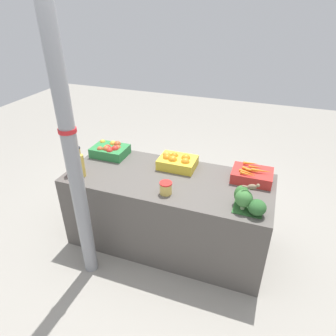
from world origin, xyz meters
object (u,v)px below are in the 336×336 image
object	(u,v)px
support_pole	(69,138)
juice_bottle_golden	(81,164)
apple_crate	(110,150)
carrot_crate	(252,175)
orange_crate	(177,161)
juice_bottle_ruby	(71,164)
broccoli_pile	(247,201)
sparrow_bird	(253,187)
pickle_jar	(166,188)

from	to	relation	value
support_pole	juice_bottle_golden	bearing A→B (deg)	120.78
apple_crate	juice_bottle_golden	distance (m)	0.45
apple_crate	carrot_crate	xyz separation A→B (m)	(1.41, -0.00, -0.01)
support_pole	orange_crate	distance (m)	1.08
apple_crate	juice_bottle_ruby	bearing A→B (deg)	-108.45
carrot_crate	juice_bottle_golden	bearing A→B (deg)	-162.82
carrot_crate	broccoli_pile	size ratio (longest dim) A/B	1.37
juice_bottle_ruby	sparrow_bird	size ratio (longest dim) A/B	1.98
orange_crate	juice_bottle_ruby	size ratio (longest dim) A/B	1.33
juice_bottle_ruby	orange_crate	bearing A→B (deg)	27.34
sparrow_bird	broccoli_pile	bearing A→B (deg)	-148.31
carrot_crate	orange_crate	bearing A→B (deg)	-179.90
orange_crate	carrot_crate	world-z (taller)	orange_crate
support_pole	broccoli_pile	bearing A→B (deg)	15.23
carrot_crate	juice_bottle_ruby	size ratio (longest dim) A/B	1.33
juice_bottle_golden	pickle_jar	size ratio (longest dim) A/B	2.77
broccoli_pile	apple_crate	bearing A→B (deg)	162.41
broccoli_pile	pickle_jar	bearing A→B (deg)	-179.89
broccoli_pile	juice_bottle_ruby	bearing A→B (deg)	179.92
pickle_jar	sparrow_bird	size ratio (longest dim) A/B	0.80
apple_crate	pickle_jar	world-z (taller)	apple_crate
support_pole	pickle_jar	size ratio (longest dim) A/B	24.60
support_pole	carrot_crate	xyz separation A→B (m)	(1.24, 0.79, -0.50)
broccoli_pile	support_pole	bearing A→B (deg)	-164.77
support_pole	carrot_crate	size ratio (longest dim) A/B	7.46
apple_crate	pickle_jar	xyz separation A→B (m)	(0.77, -0.45, -0.01)
orange_crate	carrot_crate	distance (m)	0.70
carrot_crate	pickle_jar	distance (m)	0.78
broccoli_pile	pickle_jar	xyz separation A→B (m)	(-0.65, -0.00, -0.03)
support_pole	apple_crate	distance (m)	0.95
carrot_crate	juice_bottle_golden	world-z (taller)	juice_bottle_golden
apple_crate	sparrow_bird	size ratio (longest dim) A/B	2.63
support_pole	juice_bottle_golden	world-z (taller)	support_pole
sparrow_bird	juice_bottle_ruby	bearing A→B (deg)	161.52
orange_crate	pickle_jar	xyz separation A→B (m)	(0.05, -0.45, -0.01)
support_pole	pickle_jar	distance (m)	0.85
juice_bottle_golden	juice_bottle_ruby	bearing A→B (deg)	180.00
apple_crate	juice_bottle_golden	world-z (taller)	juice_bottle_golden
pickle_jar	apple_crate	bearing A→B (deg)	149.54
orange_crate	juice_bottle_ruby	world-z (taller)	juice_bottle_ruby
support_pole	pickle_jar	xyz separation A→B (m)	(0.60, 0.34, -0.50)
juice_bottle_ruby	juice_bottle_golden	world-z (taller)	juice_bottle_golden
apple_crate	juice_bottle_golden	xyz separation A→B (m)	(-0.04, -0.45, 0.06)
apple_crate	pickle_jar	size ratio (longest dim) A/B	3.30
juice_bottle_golden	orange_crate	bearing A→B (deg)	30.69
juice_bottle_golden	pickle_jar	xyz separation A→B (m)	(0.81, -0.00, -0.07)
orange_crate	support_pole	bearing A→B (deg)	-124.73
orange_crate	juice_bottle_ruby	bearing A→B (deg)	-152.66
juice_bottle_ruby	broccoli_pile	bearing A→B (deg)	-0.08
apple_crate	broccoli_pile	distance (m)	1.49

